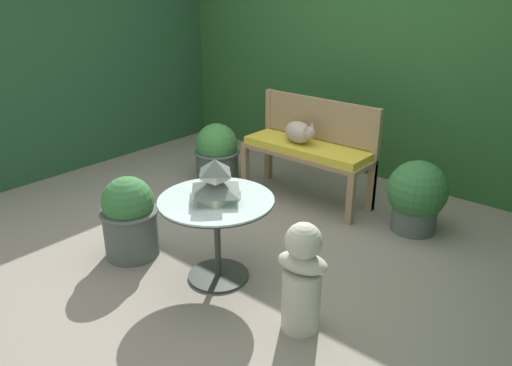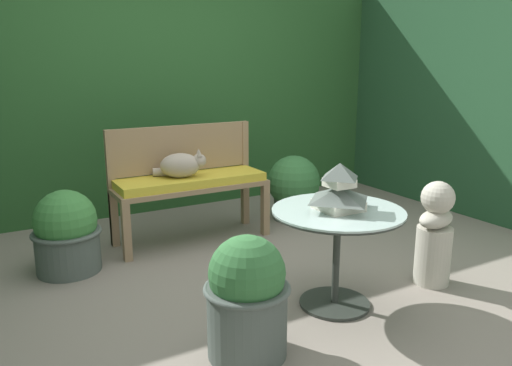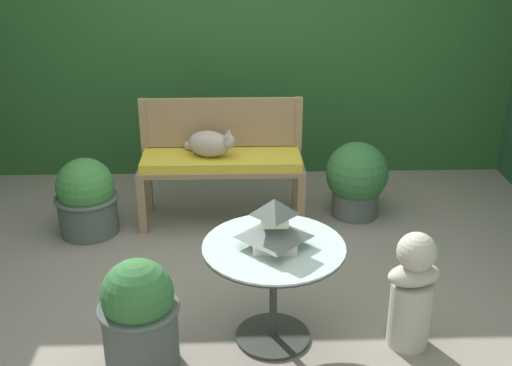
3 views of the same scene
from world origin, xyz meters
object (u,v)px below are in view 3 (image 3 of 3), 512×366
garden_bench (222,166)px  patio_table (274,266)px  pagoda_birdhouse (274,226)px  potted_plant_patio_mid (357,179)px  cat (210,144)px  garden_bust (412,291)px  potted_plant_bench_left (139,315)px  potted_plant_table_far (86,198)px

garden_bench → patio_table: patio_table is taller
pagoda_birdhouse → potted_plant_patio_mid: 1.82m
cat → garden_bust: size_ratio=0.56×
potted_plant_bench_left → potted_plant_table_far: (-0.61, 1.56, -0.03)m
garden_bench → potted_plant_table_far: 1.05m
garden_bust → pagoda_birdhouse: bearing=161.1°
patio_table → potted_plant_table_far: (-1.34, 1.36, -0.20)m
garden_bench → garden_bust: 1.93m
cat → potted_plant_table_far: bearing=-154.5°
cat → potted_plant_patio_mid: bearing=20.3°
potted_plant_patio_mid → garden_bench: bearing=-176.0°
garden_bench → cat: (-0.08, -0.01, 0.19)m
patio_table → potted_plant_table_far: size_ratio=1.32×
garden_bench → garden_bust: garden_bust is taller
potted_plant_bench_left → potted_plant_patio_mid: potted_plant_bench_left is taller
potted_plant_bench_left → potted_plant_table_far: potted_plant_bench_left is taller
cat → potted_plant_table_far: 1.02m
pagoda_birdhouse → garden_bust: (0.77, -0.07, -0.39)m
cat → potted_plant_bench_left: (-0.33, -1.72, -0.34)m
garden_bench → potted_plant_bench_left: size_ratio=1.98×
cat → potted_plant_patio_mid: (1.15, 0.08, -0.35)m
potted_plant_bench_left → potted_plant_table_far: size_ratio=1.07×
pagoda_birdhouse → potted_plant_patio_mid: pagoda_birdhouse is taller
pagoda_birdhouse → potted_plant_table_far: size_ratio=0.53×
patio_table → potted_plant_bench_left: bearing=-164.3°
cat → pagoda_birdhouse: pagoda_birdhouse is taller
pagoda_birdhouse → potted_plant_table_far: pagoda_birdhouse is taller
garden_bench → potted_plant_table_far: (-1.02, -0.16, -0.19)m
potted_plant_bench_left → garden_bust: bearing=5.1°
patio_table → potted_plant_bench_left: (-0.73, -0.20, -0.17)m
potted_plant_patio_mid → garden_bust: bearing=-89.4°
garden_bench → potted_plant_patio_mid: bearing=4.0°
cat → potted_plant_table_far: size_ratio=0.67×
potted_plant_bench_left → pagoda_birdhouse: bearing=15.7°
patio_table → potted_plant_bench_left: size_ratio=1.24×
pagoda_birdhouse → garden_bench: bearing=101.8°
potted_plant_bench_left → potted_plant_table_far: bearing=111.4°
garden_bust → potted_plant_patio_mid: bearing=76.9°
garden_bench → patio_table: size_ratio=1.60×
garden_bench → potted_plant_table_far: potted_plant_table_far is taller
cat → patio_table: size_ratio=0.51×
pagoda_birdhouse → potted_plant_patio_mid: size_ratio=0.52×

